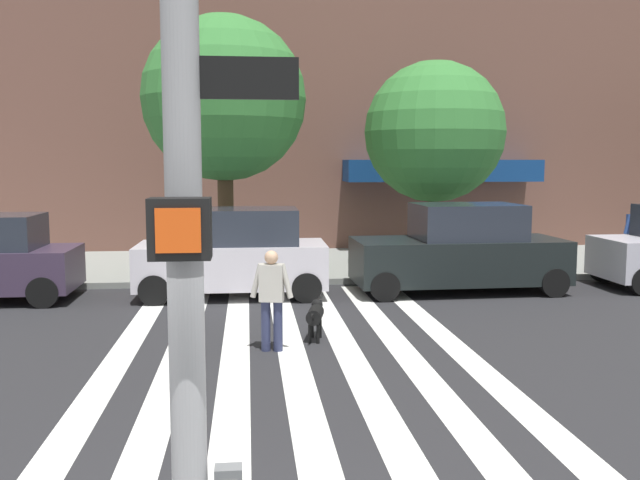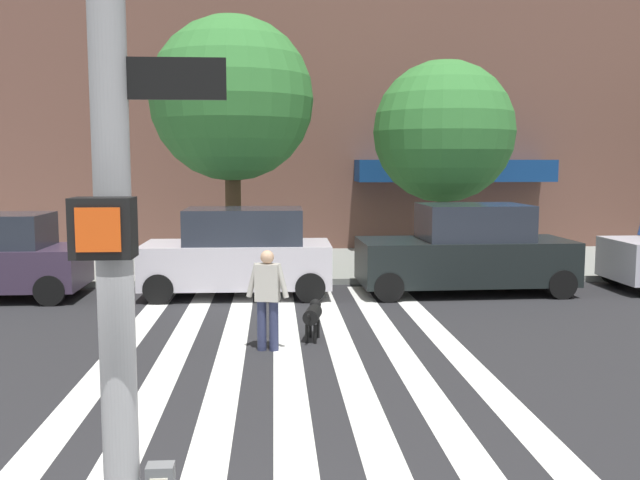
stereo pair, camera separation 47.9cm
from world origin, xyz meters
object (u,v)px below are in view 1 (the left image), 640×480
(parked_car_behind_first, at_px, (234,254))
(parked_car_third_in_line, at_px, (460,251))
(traffic_light_pole, at_px, (181,60))
(pedestrian_dog_walker, at_px, (272,295))
(pedestrian_bystander, at_px, (634,232))
(street_tree_middle, at_px, (434,132))
(dog_on_leash, at_px, (315,314))
(street_tree_nearest, at_px, (224,99))

(parked_car_behind_first, bearing_deg, parked_car_third_in_line, 0.02)
(traffic_light_pole, relative_size, pedestrian_dog_walker, 3.54)
(parked_car_third_in_line, bearing_deg, traffic_light_pole, -113.15)
(traffic_light_pole, xyz_separation_m, pedestrian_bystander, (11.13, 14.99, -2.44))
(street_tree_middle, height_order, dog_on_leash, street_tree_middle)
(pedestrian_dog_walker, distance_m, dog_on_leash, 1.10)
(traffic_light_pole, distance_m, pedestrian_dog_walker, 8.05)
(parked_car_third_in_line, height_order, street_tree_nearest, street_tree_nearest)
(parked_car_third_in_line, xyz_separation_m, street_tree_middle, (0.07, 2.70, 2.86))
(street_tree_middle, relative_size, dog_on_leash, 5.80)
(traffic_light_pole, height_order, parked_car_behind_first, traffic_light_pole)
(street_tree_nearest, relative_size, street_tree_middle, 1.17)
(parked_car_behind_first, distance_m, dog_on_leash, 4.32)
(traffic_light_pole, height_order, pedestrian_bystander, traffic_light_pole)
(pedestrian_dog_walker, height_order, pedestrian_bystander, pedestrian_bystander)
(parked_car_third_in_line, xyz_separation_m, pedestrian_dog_walker, (-4.57, -4.66, -0.04))
(dog_on_leash, bearing_deg, pedestrian_dog_walker, -140.67)
(parked_car_behind_first, height_order, pedestrian_dog_walker, parked_car_behind_first)
(dog_on_leash, relative_size, pedestrian_bystander, 0.59)
(traffic_light_pole, xyz_separation_m, street_tree_middle, (5.31, 14.96, 0.31))
(street_tree_nearest, bearing_deg, dog_on_leash, -74.42)
(traffic_light_pole, height_order, street_tree_nearest, street_tree_nearest)
(traffic_light_pole, distance_m, pedestrian_bystander, 18.83)
(pedestrian_bystander, bearing_deg, pedestrian_dog_walker, -144.76)
(traffic_light_pole, distance_m, street_tree_nearest, 14.31)
(parked_car_third_in_line, distance_m, dog_on_leash, 5.57)
(street_tree_nearest, distance_m, pedestrian_dog_walker, 7.67)
(pedestrian_bystander, bearing_deg, parked_car_behind_first, -166.22)
(street_tree_nearest, bearing_deg, pedestrian_dog_walker, -82.17)
(traffic_light_pole, height_order, street_tree_middle, traffic_light_pole)
(parked_car_behind_first, bearing_deg, traffic_light_pole, -89.95)
(street_tree_nearest, height_order, pedestrian_dog_walker, street_tree_nearest)
(street_tree_middle, bearing_deg, street_tree_nearest, -172.95)
(parked_car_third_in_line, relative_size, street_tree_nearest, 0.76)
(parked_car_behind_first, xyz_separation_m, parked_car_third_in_line, (5.25, 0.00, -0.01))
(pedestrian_dog_walker, bearing_deg, parked_car_behind_first, 98.29)
(street_tree_nearest, bearing_deg, street_tree_middle, 7.05)
(traffic_light_pole, height_order, dog_on_leash, traffic_light_pole)
(parked_car_third_in_line, distance_m, pedestrian_dog_walker, 6.53)
(parked_car_third_in_line, xyz_separation_m, dog_on_leash, (-3.81, -4.03, -0.52))
(parked_car_third_in_line, bearing_deg, street_tree_nearest, 159.88)
(street_tree_middle, bearing_deg, pedestrian_bystander, 0.30)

